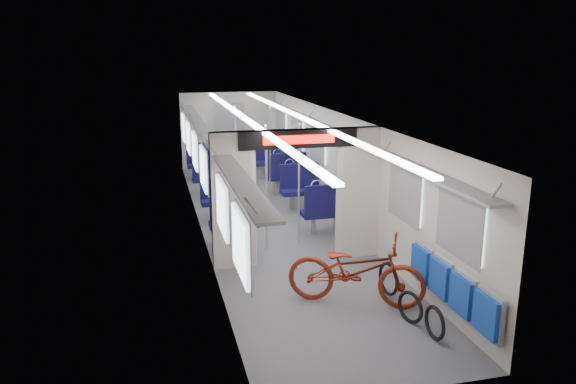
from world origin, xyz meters
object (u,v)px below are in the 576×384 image
object	(u,v)px
flip_bench	(452,286)
seat_bay_near_left	(227,206)
bicycle	(356,270)
stanchion_near_right	(299,186)
bike_hoop_b	(410,309)
seat_bay_near_right	(312,194)
stanchion_far_left	(236,155)
seat_bay_far_left	(207,166)
bike_hoop_c	(388,280)
stanchion_far_right	(270,156)
bike_hoop_a	(435,325)
seat_bay_far_right	(277,163)
stanchion_near_left	(267,188)

from	to	relation	value
flip_bench	seat_bay_near_left	world-z (taller)	seat_bay_near_left
bicycle	stanchion_near_right	size ratio (longest dim) A/B	0.86
bike_hoop_b	seat_bay_near_right	size ratio (longest dim) A/B	0.21
seat_bay_near_right	stanchion_far_left	xyz separation A→B (m)	(-1.35, 1.75, 0.59)
seat_bay_far_left	bike_hoop_b	bearing A→B (deg)	-77.58
bike_hoop_c	stanchion_far_right	distance (m)	5.46
bike_hoop_a	seat_bay_far_right	bearing A→B (deg)	90.46
seat_bay_near_right	seat_bay_far_left	distance (m)	4.00
bike_hoop_b	seat_bay_far_right	size ratio (longest dim) A/B	0.20
bicycle	flip_bench	size ratio (longest dim) A/B	0.92
bicycle	seat_bay_near_right	xyz separation A→B (m)	(0.55, 4.07, 0.04)
bicycle	seat_bay_near_right	world-z (taller)	seat_bay_near_right
flip_bench	bike_hoop_b	xyz separation A→B (m)	(-0.45, 0.24, -0.38)
flip_bench	bike_hoop_b	size ratio (longest dim) A/B	4.74
bike_hoop_b	seat_bay_far_right	world-z (taller)	seat_bay_far_right
seat_bay_far_left	stanchion_far_left	world-z (taller)	stanchion_far_left
stanchion_near_left	bicycle	bearing A→B (deg)	-73.14
bike_hoop_c	stanchion_near_right	distance (m)	2.69
seat_bay_far_right	seat_bay_far_left	bearing A→B (deg)	174.75
seat_bay_far_left	stanchion_far_right	distance (m)	2.51
seat_bay_near_right	seat_bay_far_right	xyz separation A→B (m)	(0.00, 3.36, 0.01)
seat_bay_near_left	stanchion_far_left	world-z (taller)	stanchion_far_left
stanchion_near_left	seat_bay_far_right	bearing A→B (deg)	74.98
bicycle	seat_bay_far_right	xyz separation A→B (m)	(0.55, 7.43, 0.05)
bike_hoop_a	seat_bay_far_right	size ratio (longest dim) A/B	0.20
seat_bay_far_left	stanchion_far_left	xyz separation A→B (m)	(0.52, -1.78, 0.60)
bike_hoop_c	stanchion_far_left	size ratio (longest dim) A/B	0.22
bike_hoop_c	stanchion_far_right	size ratio (longest dim) A/B	0.22
seat_bay_far_right	stanchion_near_left	bearing A→B (deg)	-105.02
seat_bay_far_left	stanchion_near_right	distance (m)	5.19
flip_bench	seat_bay_far_left	distance (m)	8.86
flip_bench	bike_hoop_c	xyz separation A→B (m)	(-0.38, 1.12, -0.35)
bike_hoop_c	seat_bay_near_left	xyz separation A→B (m)	(-1.91, 3.57, 0.30)
seat_bay_far_right	stanchion_near_right	size ratio (longest dim) A/B	1.01
bicycle	bike_hoop_a	world-z (taller)	bicycle
seat_bay_near_right	stanchion_near_right	bearing A→B (deg)	-115.22
bicycle	stanchion_near_right	world-z (taller)	stanchion_near_right
bike_hoop_c	stanchion_far_left	bearing A→B (deg)	103.76
bike_hoop_a	stanchion_far_left	bearing A→B (deg)	101.42
flip_bench	seat_bay_far_left	xyz separation A→B (m)	(-2.29, 8.56, -0.03)
bike_hoop_b	seat_bay_near_right	bearing A→B (deg)	89.58
flip_bench	stanchion_far_left	bearing A→B (deg)	104.61
seat_bay_near_right	stanchion_near_right	world-z (taller)	stanchion_near_right
stanchion_far_right	flip_bench	bearing A→B (deg)	-80.94
seat_bay_far_right	stanchion_near_right	distance (m)	4.93
flip_bench	seat_bay_near_right	size ratio (longest dim) A/B	0.98
seat_bay_far_left	flip_bench	bearing A→B (deg)	-75.03
bicycle	bike_hoop_b	bearing A→B (deg)	-117.12
bike_hoop_b	bike_hoop_c	size ratio (longest dim) A/B	0.88
seat_bay_far_left	stanchion_far_left	bearing A→B (deg)	-73.69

